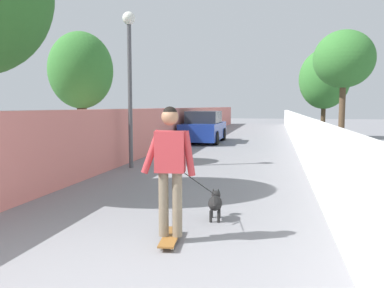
{
  "coord_description": "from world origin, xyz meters",
  "views": [
    {
      "loc": [
        -3.19,
        -1.84,
        1.77
      ],
      "look_at": [
        4.55,
        -0.16,
        1.0
      ],
      "focal_mm": 36.13,
      "sensor_mm": 36.0,
      "label": 1
    }
  ],
  "objects": [
    {
      "name": "dog",
      "position": [
        2.68,
        -0.93,
        0.27
      ],
      "size": [
        1.44,
        0.55,
        1.06
      ],
      "color": "black",
      "rests_on": "ground"
    },
    {
      "name": "fence_right",
      "position": [
        12.0,
        -2.79,
        0.71
      ],
      "size": [
        48.0,
        0.3,
        1.41
      ],
      "primitive_type": "cube",
      "color": "white",
      "rests_on": "ground"
    },
    {
      "name": "wall_left",
      "position": [
        12.0,
        2.79,
        0.85
      ],
      "size": [
        48.0,
        0.3,
        1.69
      ],
      "primitive_type": "cube",
      "color": "#CC726B",
      "rests_on": "ground"
    },
    {
      "name": "skateboard",
      "position": [
        1.55,
        -0.52,
        0.07
      ],
      "size": [
        0.82,
        0.28,
        0.08
      ],
      "color": "brown",
      "rests_on": "ground"
    },
    {
      "name": "car_near",
      "position": [
        15.57,
        1.64,
        0.71
      ],
      "size": [
        4.13,
        1.8,
        1.54
      ],
      "color": "navy",
      "rests_on": "ground"
    },
    {
      "name": "tree_right_distant",
      "position": [
        13.0,
        -4.38,
        3.58
      ],
      "size": [
        2.33,
        2.33,
        4.73
      ],
      "color": "brown",
      "rests_on": "ground"
    },
    {
      "name": "tree_right_near",
      "position": [
        19.0,
        -4.36,
        3.23
      ],
      "size": [
        2.69,
        2.69,
        4.86
      ],
      "color": "#473523",
      "rests_on": "ground"
    },
    {
      "name": "tree_left_mid",
      "position": [
        7.5,
        3.88,
        2.8
      ],
      "size": [
        1.91,
        1.91,
        3.98
      ],
      "color": "#473523",
      "rests_on": "ground"
    },
    {
      "name": "person_skateboarder",
      "position": [
        1.55,
        -0.52,
        1.08
      ],
      "size": [
        0.26,
        0.72,
        1.69
      ],
      "color": "#726651",
      "rests_on": "skateboard"
    },
    {
      "name": "lamp_post",
      "position": [
        7.26,
        2.24,
        3.01
      ],
      "size": [
        0.36,
        0.36,
        4.41
      ],
      "color": "#4C4C51",
      "rests_on": "ground"
    },
    {
      "name": "ground_plane",
      "position": [
        14.0,
        0.0,
        0.0
      ],
      "size": [
        80.0,
        80.0,
        0.0
      ],
      "primitive_type": "plane",
      "color": "gray"
    }
  ]
}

